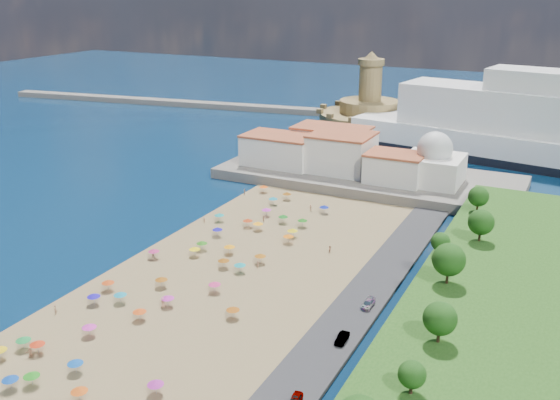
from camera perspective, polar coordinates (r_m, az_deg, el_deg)
The scene contains 11 objects.
ground at distance 134.22m, azimuth -6.33°, elevation -6.11°, with size 700.00×700.00×0.00m, color #071938.
terrace at distance 191.73m, azimuth 8.03°, elevation 2.10°, with size 90.00×36.00×3.00m, color #59544C.
jetty at distance 230.70m, azimuth 5.66°, elevation 5.01°, with size 18.00×70.00×2.40m, color #59544C.
breakwater at distance 314.92m, azimuth -8.32°, elevation 8.70°, with size 200.00×7.00×2.60m, color #59544C.
waterfront_buildings at distance 194.87m, azimuth 4.54°, elevation 4.45°, with size 57.00×29.00×11.00m.
domed_building at distance 182.80m, azimuth 13.88°, elevation 3.32°, with size 16.00×16.00×15.00m.
fortress at distance 257.13m, azimuth 8.12°, elevation 7.62°, with size 40.00×40.00×32.40m.
beach_parasols at distance 126.51m, azimuth -9.06°, elevation -6.80°, with size 32.28×116.05×2.20m.
beachgoers at distance 132.72m, azimuth -7.68°, elevation -5.94°, with size 38.04×101.69×1.90m.
parked_cars at distance 105.55m, azimuth 5.49°, elevation -12.73°, with size 2.13×35.89×1.35m.
hillside_trees at distance 104.56m, azimuth 13.80°, elevation -8.06°, with size 12.03×105.63×7.75m.
Camera 1 is at (66.95, -101.52, 56.80)m, focal length 40.00 mm.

